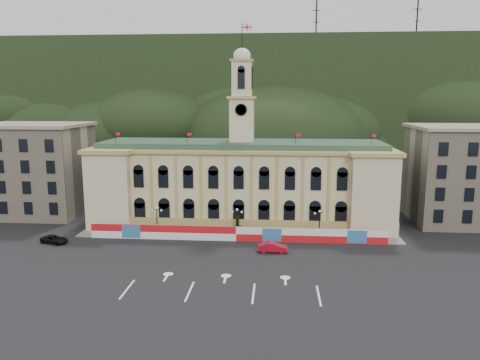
# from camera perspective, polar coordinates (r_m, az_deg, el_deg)

# --- Properties ---
(ground) EXTENTS (260.00, 260.00, 0.00)m
(ground) POSITION_cam_1_polar(r_m,az_deg,el_deg) (65.30, -1.65, -11.42)
(ground) COLOR black
(ground) RESTS_ON ground
(lane_markings) EXTENTS (26.00, 10.00, 0.02)m
(lane_markings) POSITION_cam_1_polar(r_m,az_deg,el_deg) (60.71, -2.17, -13.15)
(lane_markings) COLOR white
(lane_markings) RESTS_ON ground
(hill_ridge) EXTENTS (230.00, 80.00, 64.00)m
(hill_ridge) POSITION_cam_1_polar(r_m,az_deg,el_deg) (182.52, 2.49, 8.74)
(hill_ridge) COLOR black
(hill_ridge) RESTS_ON ground
(city_hall) EXTENTS (56.20, 17.60, 37.10)m
(city_hall) POSITION_cam_1_polar(r_m,az_deg,el_deg) (89.70, 0.22, -0.22)
(city_hall) COLOR beige
(city_hall) RESTS_ON ground
(side_building_left) EXTENTS (21.00, 17.00, 18.60)m
(side_building_left) POSITION_cam_1_polar(r_m,az_deg,el_deg) (104.94, -23.76, 1.26)
(side_building_left) COLOR tan
(side_building_left) RESTS_ON ground
(side_building_right) EXTENTS (21.00, 17.00, 18.60)m
(side_building_right) POSITION_cam_1_polar(r_m,az_deg,el_deg) (99.35, 25.95, 0.63)
(side_building_right) COLOR tan
(side_building_right) RESTS_ON ground
(hoarding_fence) EXTENTS (50.00, 0.44, 2.50)m
(hoarding_fence) POSITION_cam_1_polar(r_m,az_deg,el_deg) (79.06, -0.43, -6.57)
(hoarding_fence) COLOR red
(hoarding_fence) RESTS_ON ground
(pavement) EXTENTS (56.00, 5.50, 0.16)m
(pavement) POSITION_cam_1_polar(r_m,az_deg,el_deg) (81.96, -0.31, -6.82)
(pavement) COLOR slate
(pavement) RESTS_ON ground
(statue) EXTENTS (1.40, 1.40, 3.72)m
(statue) POSITION_cam_1_polar(r_m,az_deg,el_deg) (81.88, -0.30, -6.03)
(statue) COLOR #595651
(statue) RESTS_ON ground
(lamp_left) EXTENTS (1.96, 0.44, 5.15)m
(lamp_left) POSITION_cam_1_polar(r_m,az_deg,el_deg) (82.75, -10.09, -4.66)
(lamp_left) COLOR black
(lamp_left) RESTS_ON ground
(lamp_center) EXTENTS (1.96, 0.44, 5.15)m
(lamp_center) POSITION_cam_1_polar(r_m,az_deg,el_deg) (80.41, -0.36, -4.93)
(lamp_center) COLOR black
(lamp_center) RESTS_ON ground
(lamp_right) EXTENTS (1.96, 0.44, 5.15)m
(lamp_right) POSITION_cam_1_polar(r_m,az_deg,el_deg) (80.48, 9.66, -5.07)
(lamp_right) COLOR black
(lamp_right) RESTS_ON ground
(red_sedan) EXTENTS (1.77, 4.78, 1.56)m
(red_sedan) POSITION_cam_1_polar(r_m,az_deg,el_deg) (73.96, 4.03, -8.17)
(red_sedan) COLOR #A50B1D
(red_sedan) RESTS_ON ground
(black_suv) EXTENTS (4.81, 5.92, 1.31)m
(black_suv) POSITION_cam_1_polar(r_m,az_deg,el_deg) (83.99, -21.70, -6.73)
(black_suv) COLOR black
(black_suv) RESTS_ON ground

